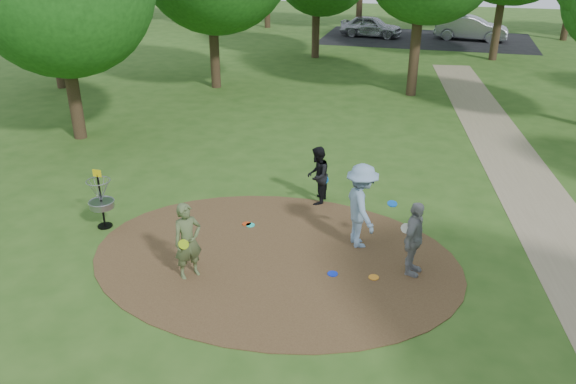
# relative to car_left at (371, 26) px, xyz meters

# --- Properties ---
(ground) EXTENTS (100.00, 100.00, 0.00)m
(ground) POSITION_rel_car_left_xyz_m (1.80, -29.85, -0.72)
(ground) COLOR #2D5119
(ground) RESTS_ON ground
(dirt_clearing) EXTENTS (8.40, 8.40, 0.02)m
(dirt_clearing) POSITION_rel_car_left_xyz_m (1.80, -29.85, -0.71)
(dirt_clearing) COLOR #47301C
(dirt_clearing) RESTS_ON ground
(footpath) EXTENTS (7.55, 39.89, 0.01)m
(footpath) POSITION_rel_car_left_xyz_m (8.30, -27.85, -0.71)
(footpath) COLOR #8C7A5B
(footpath) RESTS_ON ground
(parking_lot) EXTENTS (14.00, 8.00, 0.01)m
(parking_lot) POSITION_rel_car_left_xyz_m (3.80, 0.15, -0.72)
(parking_lot) COLOR black
(parking_lot) RESTS_ON ground
(player_observer_with_disc) EXTENTS (0.71, 0.74, 1.70)m
(player_observer_with_disc) POSITION_rel_car_left_xyz_m (0.28, -31.02, 0.13)
(player_observer_with_disc) COLOR #516238
(player_observer_with_disc) RESTS_ON ground
(player_throwing_with_disc) EXTENTS (1.47, 1.51, 2.03)m
(player_throwing_with_disc) POSITION_rel_car_left_xyz_m (3.56, -28.77, 0.29)
(player_throwing_with_disc) COLOR #7C9BBA
(player_throwing_with_disc) RESTS_ON ground
(player_walking_with_disc) EXTENTS (0.62, 0.78, 1.59)m
(player_walking_with_disc) POSITION_rel_car_left_xyz_m (2.11, -26.81, 0.08)
(player_walking_with_disc) COLOR black
(player_walking_with_disc) RESTS_ON ground
(player_waiting_with_disc) EXTENTS (0.63, 1.06, 1.69)m
(player_waiting_with_disc) POSITION_rel_car_left_xyz_m (4.82, -29.69, 0.13)
(player_waiting_with_disc) COLOR gray
(player_waiting_with_disc) RESTS_ON ground
(disc_ground_cyan) EXTENTS (0.22, 0.22, 0.02)m
(disc_ground_cyan) POSITION_rel_car_left_xyz_m (0.80, -28.57, -0.69)
(disc_ground_cyan) COLOR #1BDCC6
(disc_ground_cyan) RESTS_ON dirt_clearing
(disc_ground_blue) EXTENTS (0.22, 0.22, 0.02)m
(disc_ground_blue) POSITION_rel_car_left_xyz_m (3.21, -30.20, -0.69)
(disc_ground_blue) COLOR #0C28D7
(disc_ground_blue) RESTS_ON dirt_clearing
(disc_ground_red) EXTENTS (0.22, 0.22, 0.02)m
(disc_ground_red) POSITION_rel_car_left_xyz_m (0.69, -28.54, -0.69)
(disc_ground_red) COLOR red
(disc_ground_red) RESTS_ON dirt_clearing
(car_left) EXTENTS (4.41, 2.25, 1.44)m
(car_left) POSITION_rel_car_left_xyz_m (0.00, 0.00, 0.00)
(car_left) COLOR #9FA0A6
(car_left) RESTS_ON ground
(car_right) EXTENTS (4.91, 2.18, 1.57)m
(car_right) POSITION_rel_car_left_xyz_m (6.68, 0.48, 0.06)
(car_right) COLOR #95979C
(car_right) RESTS_ON ground
(disc_ground_orange) EXTENTS (0.22, 0.22, 0.02)m
(disc_ground_orange) POSITION_rel_car_left_xyz_m (4.08, -30.10, -0.69)
(disc_ground_orange) COLOR orange
(disc_ground_orange) RESTS_ON dirt_clearing
(disc_golf_basket) EXTENTS (0.63, 0.63, 1.54)m
(disc_golf_basket) POSITION_rel_car_left_xyz_m (-2.70, -29.55, 0.16)
(disc_golf_basket) COLOR black
(disc_golf_basket) RESTS_ON ground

